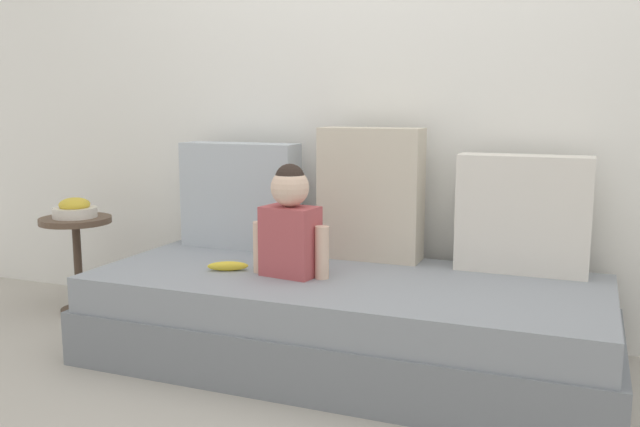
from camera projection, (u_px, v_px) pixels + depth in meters
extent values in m
plane|color=#B2ADA3|center=(343.00, 363.00, 2.80)|extent=(12.00, 12.00, 0.00)
cube|color=white|center=(387.00, 87.00, 3.15)|extent=(5.30, 0.10, 2.26)
cube|color=gray|center=(343.00, 337.00, 2.78)|extent=(2.10, 0.89, 0.22)
cube|color=#8C939E|center=(344.00, 294.00, 2.75)|extent=(2.04, 0.87, 0.14)
cube|color=#B2BCC6|center=(240.00, 196.00, 3.26)|extent=(0.57, 0.16, 0.50)
cube|color=beige|center=(371.00, 194.00, 3.01)|extent=(0.45, 0.16, 0.58)
cube|color=silver|center=(523.00, 214.00, 2.78)|extent=(0.53, 0.16, 0.48)
cube|color=#B24C51|center=(290.00, 241.00, 2.74)|extent=(0.24, 0.17, 0.28)
sphere|color=beige|center=(290.00, 187.00, 2.70)|extent=(0.15, 0.15, 0.15)
sphere|color=#2D231E|center=(290.00, 179.00, 2.70)|extent=(0.12, 0.12, 0.12)
cylinder|color=beige|center=(260.00, 247.00, 2.79)|extent=(0.06, 0.06, 0.21)
cylinder|color=beige|center=(322.00, 252.00, 2.69)|extent=(0.06, 0.06, 0.21)
ellipsoid|color=yellow|center=(228.00, 266.00, 2.83)|extent=(0.17, 0.11, 0.04)
cylinder|color=brown|center=(75.00, 220.00, 3.41)|extent=(0.35, 0.35, 0.03)
cylinder|color=#453528|center=(78.00, 268.00, 3.45)|extent=(0.04, 0.04, 0.46)
cylinder|color=#453528|center=(81.00, 310.00, 3.49)|extent=(0.19, 0.19, 0.02)
cylinder|color=silver|center=(75.00, 212.00, 3.40)|extent=(0.22, 0.22, 0.05)
ellipsoid|color=gold|center=(74.00, 205.00, 3.40)|extent=(0.15, 0.15, 0.07)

